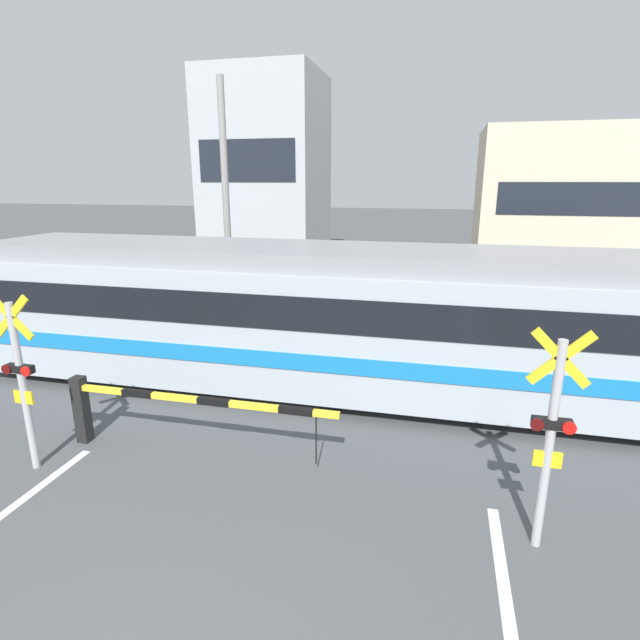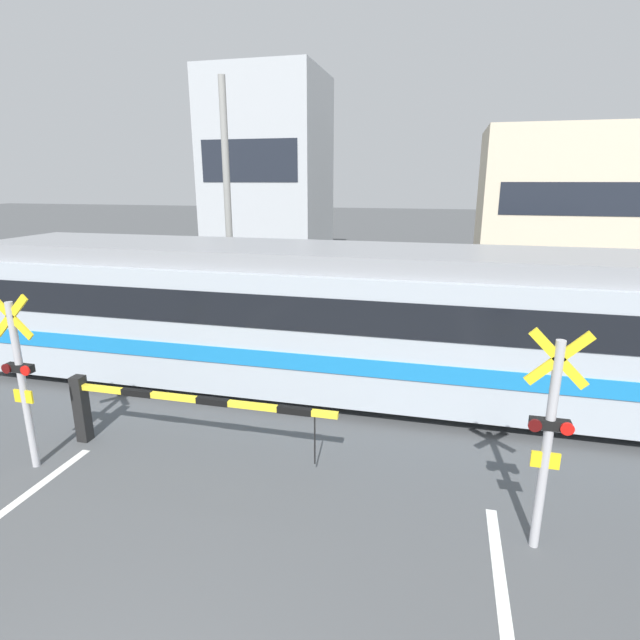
% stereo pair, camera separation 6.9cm
% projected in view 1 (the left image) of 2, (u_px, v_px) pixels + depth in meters
% --- Properties ---
extents(rail_track_near, '(50.00, 0.10, 0.08)m').
position_uv_depth(rail_track_near, '(315.00, 399.00, 10.12)').
color(rail_track_near, '#5B564C').
rests_on(rail_track_near, ground_plane).
extents(rail_track_far, '(50.00, 0.10, 0.08)m').
position_uv_depth(rail_track_far, '(330.00, 374.00, 11.46)').
color(rail_track_far, '#5B564C').
rests_on(rail_track_far, ground_plane).
extents(commuter_train, '(17.89, 2.85, 3.03)m').
position_uv_depth(commuter_train, '(393.00, 319.00, 10.04)').
color(commuter_train, '#ADB7C1').
rests_on(commuter_train, ground_plane).
extents(crossing_barrier_near, '(4.55, 0.20, 1.18)m').
position_uv_depth(crossing_barrier_near, '(145.00, 405.00, 8.09)').
color(crossing_barrier_near, black).
rests_on(crossing_barrier_near, ground_plane).
extents(crossing_barrier_far, '(4.55, 0.20, 1.18)m').
position_uv_depth(crossing_barrier_far, '(433.00, 324.00, 12.65)').
color(crossing_barrier_far, black).
rests_on(crossing_barrier_far, ground_plane).
extents(crossing_signal_left, '(0.68, 0.15, 2.78)m').
position_uv_depth(crossing_signal_left, '(21.00, 376.00, 7.39)').
color(crossing_signal_left, '#B2B2B7').
rests_on(crossing_signal_left, ground_plane).
extents(crossing_signal_right, '(0.68, 0.15, 2.78)m').
position_uv_depth(crossing_signal_right, '(551.00, 433.00, 5.73)').
color(crossing_signal_right, '#B2B2B7').
rests_on(crossing_signal_right, ground_plane).
extents(building_left_of_street, '(5.52, 5.36, 9.41)m').
position_uv_depth(building_left_of_street, '(267.00, 172.00, 25.27)').
color(building_left_of_street, '#B2B7BC').
rests_on(building_left_of_street, ground_plane).
extents(building_right_of_street, '(7.53, 5.36, 6.55)m').
position_uv_depth(building_right_of_street, '(564.00, 204.00, 22.45)').
color(building_right_of_street, beige).
rests_on(building_right_of_street, ground_plane).
extents(utility_pole_streetside, '(0.22, 0.22, 7.34)m').
position_uv_depth(utility_pole_streetside, '(226.00, 202.00, 15.72)').
color(utility_pole_streetside, gray).
rests_on(utility_pole_streetside, ground_plane).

